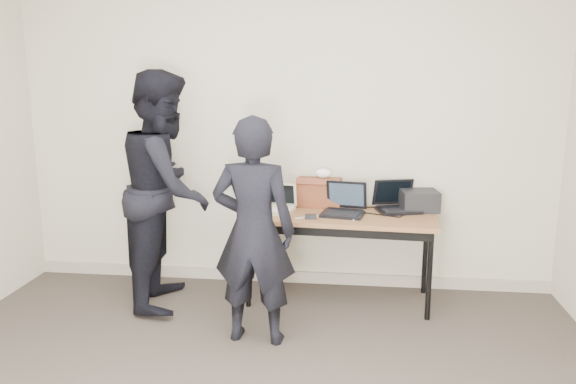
% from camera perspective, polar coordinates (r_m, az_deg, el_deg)
% --- Properties ---
extents(room, '(4.60, 4.60, 2.80)m').
position_cam_1_polar(room, '(2.53, -6.49, 1.30)').
color(room, '#3B332D').
rests_on(room, ground).
extents(desk, '(1.54, 0.74, 0.72)m').
position_cam_1_polar(desk, '(4.46, 5.29, -2.99)').
color(desk, brown).
rests_on(desk, ground).
extents(laptop_beige, '(0.32, 0.31, 0.22)m').
position_cam_1_polar(laptop_beige, '(4.50, -1.16, -1.46)').
color(laptop_beige, beige).
rests_on(laptop_beige, desk).
extents(laptop_center, '(0.37, 0.36, 0.25)m').
position_cam_1_polar(laptop_center, '(4.45, 5.71, -1.52)').
color(laptop_center, black).
rests_on(laptop_center, desk).
extents(laptop_right, '(0.40, 0.39, 0.24)m').
position_cam_1_polar(laptop_right, '(4.62, 10.95, -1.17)').
color(laptop_right, black).
rests_on(laptop_right, desk).
extents(leather_satchel, '(0.38, 0.21, 0.25)m').
position_cam_1_polar(leather_satchel, '(4.65, 3.19, 0.02)').
color(leather_satchel, brown).
rests_on(leather_satchel, desk).
extents(tissue, '(0.14, 0.11, 0.08)m').
position_cam_1_polar(tissue, '(4.62, 3.59, 1.92)').
color(tissue, white).
rests_on(tissue, leather_satchel).
extents(equipment_box, '(0.32, 0.28, 0.17)m').
position_cam_1_polar(equipment_box, '(4.64, 13.19, -0.85)').
color(equipment_box, black).
rests_on(equipment_box, desk).
extents(power_brick, '(0.09, 0.06, 0.03)m').
position_cam_1_polar(power_brick, '(4.29, 2.31, -2.52)').
color(power_brick, black).
rests_on(power_brick, desk).
extents(cables, '(0.93, 0.45, 0.01)m').
position_cam_1_polar(cables, '(4.45, 7.37, -2.22)').
color(cables, silver).
rests_on(cables, desk).
extents(person_typist, '(0.59, 0.40, 1.55)m').
position_cam_1_polar(person_typist, '(3.76, -3.50, -4.01)').
color(person_typist, black).
rests_on(person_typist, ground).
extents(person_observer, '(0.80, 0.97, 1.84)m').
position_cam_1_polar(person_observer, '(4.49, -12.24, 0.27)').
color(person_observer, black).
rests_on(person_observer, ground).
extents(baseboard, '(4.50, 0.03, 0.10)m').
position_cam_1_polar(baseboard, '(5.01, -0.30, -8.55)').
color(baseboard, '#A29886').
rests_on(baseboard, ground).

